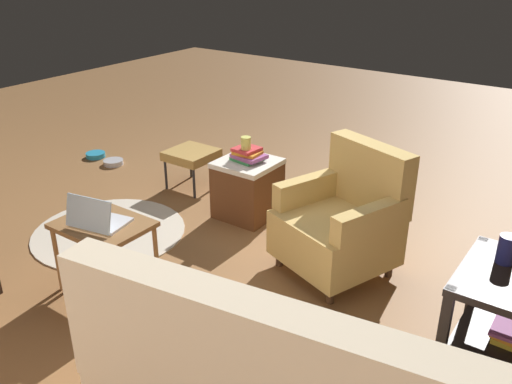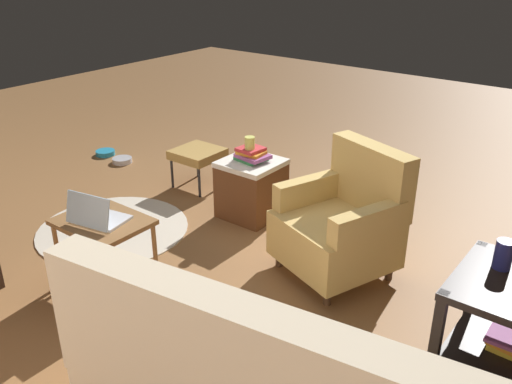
{
  "view_description": "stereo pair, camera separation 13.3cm",
  "coord_description": "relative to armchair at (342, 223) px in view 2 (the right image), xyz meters",
  "views": [
    {
      "loc": [
        -2.11,
        3.13,
        2.05
      ],
      "look_at": [
        -0.22,
        0.45,
        0.55
      ],
      "focal_mm": 38.13,
      "sensor_mm": 36.0,
      "label": 1
    },
    {
      "loc": [
        -2.22,
        3.05,
        2.05
      ],
      "look_at": [
        -0.22,
        0.45,
        0.55
      ],
      "focal_mm": 38.13,
      "sensor_mm": 36.0,
      "label": 2
    }
  ],
  "objects": [
    {
      "name": "armchair",
      "position": [
        0.0,
        0.0,
        0.0
      ],
      "size": [
        0.85,
        0.87,
        0.87
      ],
      "color": "tan",
      "rests_on": "ground"
    },
    {
      "name": "ottoman",
      "position": [
        1.75,
        -0.46,
        -0.05
      ],
      "size": [
        0.4,
        0.4,
        0.36
      ],
      "color": "#AD8442",
      "rests_on": "ground"
    },
    {
      "name": "yellow_mug",
      "position": [
        1.0,
        -0.27,
        0.27
      ],
      "size": [
        0.08,
        0.08,
        0.1
      ],
      "primitive_type": "cylinder",
      "color": "#D8D866",
      "rests_on": "book_stack_hamper"
    },
    {
      "name": "book_stack_hamper",
      "position": [
        1.0,
        -0.3,
        0.17
      ],
      "size": [
        0.28,
        0.24,
        0.11
      ],
      "color": "#338C4C",
      "rests_on": "wicker_hamper"
    },
    {
      "name": "wicker_hamper",
      "position": [
        1.0,
        -0.29,
        -0.12
      ],
      "size": [
        0.45,
        0.45,
        0.48
      ],
      "color": "brown",
      "rests_on": "ground"
    },
    {
      "name": "laptop",
      "position": [
        1.1,
        1.12,
        0.17
      ],
      "size": [
        0.36,
        0.31,
        0.21
      ],
      "color": "silver",
      "rests_on": "laptop_desk"
    },
    {
      "name": "tv_remote",
      "position": [
        1.1,
        -0.37,
        0.13
      ],
      "size": [
        0.09,
        0.17,
        0.02
      ],
      "primitive_type": "cube",
      "rotation": [
        0.0,
        0.0,
        0.26
      ],
      "color": "#262628",
      "rests_on": "wicker_hamper"
    },
    {
      "name": "laptop_desk",
      "position": [
        1.11,
        1.08,
        0.06
      ],
      "size": [
        0.56,
        0.44,
        0.48
      ],
      "color": "olive",
      "rests_on": "ground"
    },
    {
      "name": "ground",
      "position": [
        0.72,
        -0.17,
        -0.36
      ],
      "size": [
        12.0,
        12.0,
        0.0
      ],
      "primitive_type": "plane",
      "color": "olive"
    },
    {
      "name": "circular_rug",
      "position": [
        1.71,
        0.58,
        -0.36
      ],
      "size": [
        1.17,
        1.17,
        0.01
      ],
      "primitive_type": "cylinder",
      "color": "beige",
      "rests_on": "ground"
    },
    {
      "name": "pet_bowl_steel",
      "position": [
        2.79,
        -0.41,
        -0.34
      ],
      "size": [
        0.2,
        0.2,
        0.05
      ],
      "primitive_type": "cylinder",
      "color": "silver",
      "rests_on": "ground"
    },
    {
      "name": "small_vase",
      "position": [
        -1.05,
        0.26,
        0.26
      ],
      "size": [
        0.09,
        0.09,
        0.15
      ],
      "primitive_type": "cylinder",
      "color": "navy",
      "rests_on": "side_table"
    },
    {
      "name": "pet_bowl_teal",
      "position": [
        3.1,
        -0.45,
        -0.34
      ],
      "size": [
        0.2,
        0.2,
        0.05
      ],
      "primitive_type": "cylinder",
      "color": "teal",
      "rests_on": "ground"
    }
  ]
}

